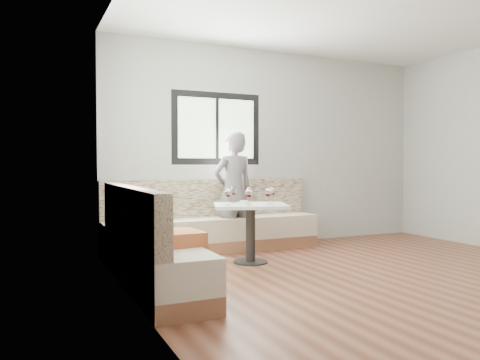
# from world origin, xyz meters

# --- Properties ---
(room) EXTENTS (5.01, 5.01, 2.81)m
(room) POSITION_xyz_m (-0.08, 0.08, 1.41)
(room) COLOR brown
(room) RESTS_ON ground
(banquette) EXTENTS (2.90, 2.80, 0.95)m
(banquette) POSITION_xyz_m (-1.59, 1.62, 0.33)
(banquette) COLOR #8D5B40
(banquette) RESTS_ON ground
(table) EXTENTS (1.01, 0.90, 0.69)m
(table) POSITION_xyz_m (-0.92, 1.39, 0.52)
(table) COLOR black
(table) RESTS_ON ground
(person) EXTENTS (0.62, 0.44, 1.59)m
(person) POSITION_xyz_m (-0.79, 2.18, 0.79)
(person) COLOR #5F585C
(person) RESTS_ON ground
(olive_ramekin) EXTENTS (0.11, 0.11, 0.04)m
(olive_ramekin) POSITION_xyz_m (-0.99, 1.43, 0.71)
(olive_ramekin) COLOR white
(olive_ramekin) RESTS_ON table
(wine_glass_a) EXTENTS (0.09, 0.09, 0.19)m
(wine_glass_a) POSITION_xyz_m (-1.24, 1.32, 0.83)
(wine_glass_a) COLOR white
(wine_glass_a) RESTS_ON table
(wine_glass_b) EXTENTS (0.09, 0.09, 0.19)m
(wine_glass_b) POSITION_xyz_m (-1.03, 1.22, 0.83)
(wine_glass_b) COLOR white
(wine_glass_b) RESTS_ON table
(wine_glass_c) EXTENTS (0.09, 0.09, 0.19)m
(wine_glass_c) POSITION_xyz_m (-0.78, 1.21, 0.83)
(wine_glass_c) COLOR white
(wine_glass_c) RESTS_ON table
(wine_glass_d) EXTENTS (0.09, 0.09, 0.19)m
(wine_glass_d) POSITION_xyz_m (-0.88, 1.50, 0.83)
(wine_glass_d) COLOR white
(wine_glass_d) RESTS_ON table
(wine_glass_e) EXTENTS (0.09, 0.09, 0.19)m
(wine_glass_e) POSITION_xyz_m (-0.64, 1.38, 0.83)
(wine_glass_e) COLOR white
(wine_glass_e) RESTS_ON table
(wine_glass_f) EXTENTS (0.09, 0.09, 0.19)m
(wine_glass_f) POSITION_xyz_m (-1.04, 1.63, 0.83)
(wine_glass_f) COLOR white
(wine_glass_f) RESTS_ON table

